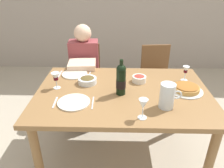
% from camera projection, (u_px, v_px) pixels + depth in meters
% --- Properties ---
extents(ground_plane, '(8.00, 8.00, 0.00)m').
position_uv_depth(ground_plane, '(121.00, 155.00, 2.24)').
color(ground_plane, '#B2A893').
extents(dining_table, '(1.50, 1.00, 0.76)m').
position_uv_depth(dining_table, '(123.00, 100.00, 1.93)').
color(dining_table, olive).
rests_on(dining_table, ground).
extents(wine_bottle, '(0.08, 0.08, 0.31)m').
position_uv_depth(wine_bottle, '(121.00, 80.00, 1.78)').
color(wine_bottle, black).
rests_on(wine_bottle, dining_table).
extents(water_pitcher, '(0.17, 0.11, 0.20)m').
position_uv_depth(water_pitcher, '(167.00, 97.00, 1.62)').
color(water_pitcher, silver).
rests_on(water_pitcher, dining_table).
extents(baked_tart, '(0.28, 0.28, 0.06)m').
position_uv_depth(baked_tart, '(186.00, 88.00, 1.87)').
color(baked_tart, silver).
rests_on(baked_tart, dining_table).
extents(salad_bowl, '(0.13, 0.13, 0.07)m').
position_uv_depth(salad_bowl, '(139.00, 78.00, 2.03)').
color(salad_bowl, white).
rests_on(salad_bowl, dining_table).
extents(olive_bowl, '(0.17, 0.17, 0.06)m').
position_uv_depth(olive_bowl, '(87.00, 80.00, 2.00)').
color(olive_bowl, silver).
rests_on(olive_bowl, dining_table).
extents(wine_glass_left_diner, '(0.07, 0.07, 0.15)m').
position_uv_depth(wine_glass_left_diner, '(143.00, 105.00, 1.49)').
color(wine_glass_left_diner, silver).
rests_on(wine_glass_left_diner, dining_table).
extents(wine_glass_right_diner, '(0.07, 0.07, 0.15)m').
position_uv_depth(wine_glass_right_diner, '(56.00, 77.00, 1.89)').
color(wine_glass_right_diner, silver).
rests_on(wine_glass_right_diner, dining_table).
extents(wine_glass_centre, '(0.06, 0.06, 0.14)m').
position_uv_depth(wine_glass_centre, '(186.00, 70.00, 2.02)').
color(wine_glass_centre, silver).
rests_on(wine_glass_centre, dining_table).
extents(dinner_plate_left_setting, '(0.26, 0.26, 0.01)m').
position_uv_depth(dinner_plate_left_setting, '(74.00, 102.00, 1.71)').
color(dinner_plate_left_setting, silver).
rests_on(dinner_plate_left_setting, dining_table).
extents(dinner_plate_right_setting, '(0.25, 0.25, 0.01)m').
position_uv_depth(dinner_plate_right_setting, '(75.00, 74.00, 2.19)').
color(dinner_plate_right_setting, silver).
rests_on(dinner_plate_right_setting, dining_table).
extents(fork_left_setting, '(0.02, 0.16, 0.00)m').
position_uv_depth(fork_left_setting, '(55.00, 102.00, 1.72)').
color(fork_left_setting, silver).
rests_on(fork_left_setting, dining_table).
extents(knife_left_setting, '(0.02, 0.18, 0.00)m').
position_uv_depth(knife_left_setting, '(93.00, 103.00, 1.71)').
color(knife_left_setting, silver).
rests_on(knife_left_setting, dining_table).
extents(knife_right_setting, '(0.01, 0.18, 0.00)m').
position_uv_depth(knife_right_setting, '(90.00, 74.00, 2.18)').
color(knife_right_setting, silver).
rests_on(knife_right_setting, dining_table).
extents(spoon_right_setting, '(0.01, 0.16, 0.00)m').
position_uv_depth(spoon_right_setting, '(60.00, 74.00, 2.19)').
color(spoon_right_setting, silver).
rests_on(spoon_right_setting, dining_table).
extents(chair_left, '(0.43, 0.43, 0.87)m').
position_uv_depth(chair_left, '(86.00, 74.00, 2.83)').
color(chair_left, brown).
rests_on(chair_left, ground).
extents(diner_left, '(0.35, 0.52, 1.16)m').
position_uv_depth(diner_left, '(84.00, 73.00, 2.57)').
color(diner_left, '#8E3D42').
rests_on(diner_left, ground).
extents(chair_right, '(0.43, 0.43, 0.87)m').
position_uv_depth(chair_right, '(156.00, 76.00, 2.78)').
color(chair_right, brown).
rests_on(chair_right, ground).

